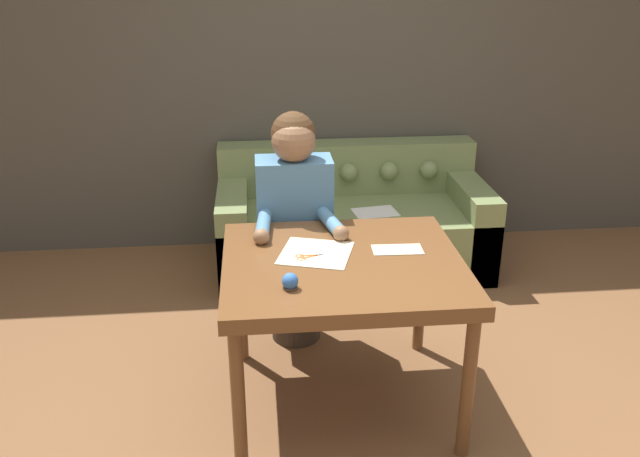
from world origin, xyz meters
The scene contains 9 objects.
ground_plane centered at (0.00, 0.00, 0.00)m, with size 16.00×16.00×0.00m, color brown.
wall_back centered at (0.00, 2.06, 1.30)m, with size 8.00×0.06×2.60m.
dining_table centered at (-0.11, 0.02, 0.70)m, with size 1.10×0.99×0.78m.
couch centered at (0.16, 1.61, 0.29)m, with size 1.84×0.90×0.81m.
person centered at (-0.29, 0.64, 0.70)m, with size 0.47×0.58×1.33m.
pattern_paper_main centered at (-0.23, 0.11, 0.78)m, with size 0.40×0.39×0.00m.
pattern_paper_offcut centered at (0.16, 0.11, 0.78)m, with size 0.24×0.13×0.00m.
scissors centered at (-0.25, 0.07, 0.78)m, with size 0.24×0.11×0.01m.
pin_cushion centered at (-0.37, -0.24, 0.81)m, with size 0.07×0.07×0.07m.
Camera 1 is at (-0.49, -2.76, 2.11)m, focal length 38.00 mm.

